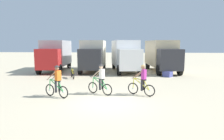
% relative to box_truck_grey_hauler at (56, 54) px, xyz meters
% --- Properties ---
extents(ground_plane, '(120.00, 120.00, 0.00)m').
position_rel_box_truck_grey_hauler_xyz_m(ground_plane, '(6.98, -11.88, -1.87)').
color(ground_plane, beige).
extents(box_truck_grey_hauler, '(3.01, 6.95, 3.35)m').
position_rel_box_truck_grey_hauler_xyz_m(box_truck_grey_hauler, '(0.00, 0.00, 0.00)').
color(box_truck_grey_hauler, '#9E9EA3').
rests_on(box_truck_grey_hauler, ground).
extents(box_truck_cream_rv, '(2.73, 6.87, 3.35)m').
position_rel_box_truck_grey_hauler_xyz_m(box_truck_cream_rv, '(4.22, 0.16, 0.00)').
color(box_truck_cream_rv, beige).
rests_on(box_truck_cream_rv, ground).
extents(box_truck_avon_van, '(3.44, 7.04, 3.35)m').
position_rel_box_truck_grey_hauler_xyz_m(box_truck_avon_van, '(7.72, -0.02, 0.00)').
color(box_truck_avon_van, white).
rests_on(box_truck_avon_van, ground).
extents(box_truck_tan_camper, '(3.09, 6.97, 3.35)m').
position_rel_box_truck_grey_hauler_xyz_m(box_truck_tan_camper, '(11.63, 0.23, 0.00)').
color(box_truck_tan_camper, '#CCB78E').
rests_on(box_truck_tan_camper, ground).
extents(cyclist_orange_shirt, '(1.59, 0.85, 1.82)m').
position_rel_box_truck_grey_hauler_xyz_m(cyclist_orange_shirt, '(4.04, -11.00, -1.03)').
color(cyclist_orange_shirt, black).
rests_on(cyclist_orange_shirt, ground).
extents(cyclist_cowboy_hat, '(1.56, 0.89, 1.82)m').
position_rel_box_truck_grey_hauler_xyz_m(cyclist_cowboy_hat, '(6.40, -10.18, -1.03)').
color(cyclist_cowboy_hat, black).
rests_on(cyclist_cowboy_hat, ground).
extents(cyclist_near_camera, '(1.55, 0.91, 1.82)m').
position_rel_box_truck_grey_hauler_xyz_m(cyclist_near_camera, '(8.83, -10.22, -1.03)').
color(cyclist_near_camera, black).
rests_on(cyclist_near_camera, ground).
extents(bicycle_spare, '(0.81, 1.61, 0.97)m').
position_rel_box_truck_grey_hauler_xyz_m(bicycle_spare, '(3.18, -4.71, -1.48)').
color(bicycle_spare, black).
rests_on(bicycle_spare, ground).
extents(supply_crate, '(0.98, 0.97, 0.49)m').
position_rel_box_truck_grey_hauler_xyz_m(supply_crate, '(11.63, -3.28, -1.63)').
color(supply_crate, '#4C5199').
rests_on(supply_crate, ground).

